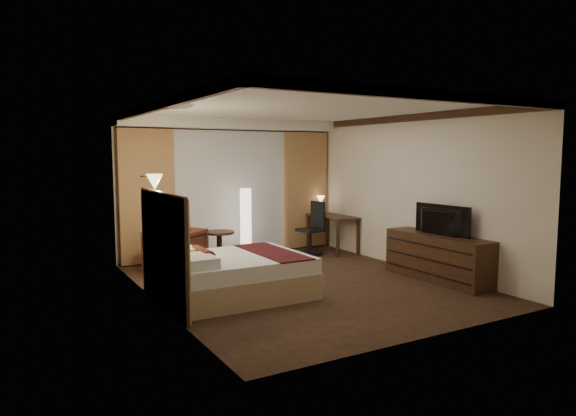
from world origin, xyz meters
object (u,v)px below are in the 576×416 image
armchair (175,249)px  television (438,216)px  bed (235,276)px  side_table (219,248)px  floor_lamp (246,223)px  desk (332,233)px  dresser (438,258)px  office_chair (310,228)px

armchair → television: bearing=17.6°
bed → side_table: 2.17m
side_table → floor_lamp: bearing=20.8°
desk → television: 2.95m
armchair → television: television is taller
television → desk: bearing=-1.9°
side_table → bed: bearing=-106.6°
bed → dresser: bearing=-13.6°
floor_lamp → television: 3.65m
armchair → side_table: bearing=69.8°
desk → office_chair: (-0.58, -0.05, 0.16)m
office_chair → television: television is taller
bed → side_table: side_table is taller
desk → office_chair: office_chair is taller
dresser → desk: bearing=91.0°
dresser → office_chair: bearing=102.5°
bed → desk: (3.14, 2.10, 0.08)m
side_table → office_chair: (1.95, -0.03, 0.23)m
floor_lamp → office_chair: bearing=-12.2°
armchair → dresser: 4.35m
television → floor_lamp: bearing=29.0°
bed → television: 3.34m
armchair → floor_lamp: 1.66m
side_table → floor_lamp: floor_lamp is taller
office_chair → bed: bearing=-149.2°
bed → television: size_ratio=1.86×
floor_lamp → dresser: (1.92, -3.10, -0.32)m
office_chair → dresser: size_ratio=0.56×
bed → dresser: 3.29m
floor_lamp → desk: floor_lamp is taller
side_table → desk: desk is taller
side_table → television: (2.54, -2.85, 0.74)m
office_chair → floor_lamp: bearing=160.0°
bed → office_chair: (2.57, 2.05, 0.24)m
floor_lamp → dresser: floor_lamp is taller
office_chair → dresser: 2.90m
floor_lamp → office_chair: floor_lamp is taller
bed → armchair: size_ratio=2.40×
armchair → desk: 3.44m
side_table → dresser: (2.57, -2.85, 0.06)m
floor_lamp → office_chair: (1.30, -0.28, -0.15)m
dresser → bed: bearing=166.4°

